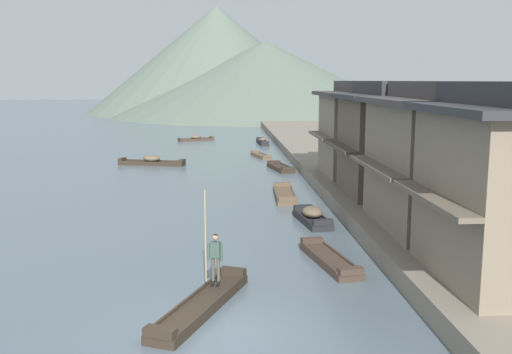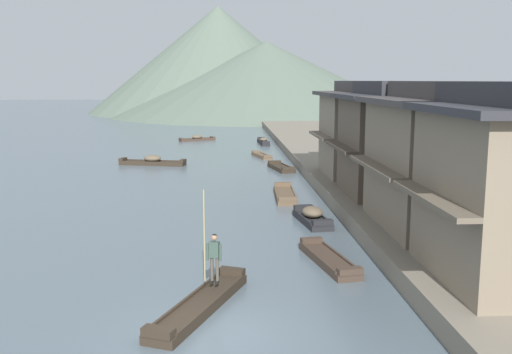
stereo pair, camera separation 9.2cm
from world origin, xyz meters
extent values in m
plane|color=slate|center=(0.00, 0.00, 0.00)|extent=(400.00, 400.00, 0.00)
cube|color=slate|center=(15.13, 30.00, 0.38)|extent=(18.00, 110.00, 0.77)
cube|color=#33281E|center=(-0.41, 1.77, 0.13)|extent=(3.02, 5.45, 0.27)
cube|color=#33281E|center=(-1.41, -0.64, 0.39)|extent=(0.95, 0.67, 0.24)
cube|color=#33281E|center=(0.60, 4.17, 0.39)|extent=(0.95, 0.67, 0.24)
cube|color=#33281E|center=(0.01, 1.59, 0.31)|extent=(2.00, 4.65, 0.08)
cube|color=#33281E|center=(-0.82, 1.94, 0.31)|extent=(2.00, 4.65, 0.08)
cube|color=black|center=(0.10, 2.73, 0.54)|extent=(0.15, 0.24, 0.05)
cylinder|color=#4C473D|center=(0.11, 2.77, 0.95)|extent=(0.11, 0.11, 0.78)
cube|color=black|center=(-0.07, 2.78, 0.54)|extent=(0.15, 0.24, 0.05)
cylinder|color=#4C473D|center=(-0.06, 2.82, 0.95)|extent=(0.11, 0.11, 0.78)
cube|color=#384C42|center=(0.02, 2.80, 1.60)|extent=(0.36, 0.28, 0.52)
cylinder|color=#384C42|center=(0.21, 2.68, 1.53)|extent=(0.08, 0.08, 0.56)
cylinder|color=#384C42|center=(-0.19, 2.80, 1.53)|extent=(0.08, 0.08, 0.56)
sphere|color=#A37A5B|center=(0.02, 2.80, 2.00)|extent=(0.20, 0.20, 0.20)
sphere|color=black|center=(0.03, 2.81, 2.02)|extent=(0.18, 0.18, 0.18)
cylinder|color=tan|center=(-0.29, 2.78, 2.05)|extent=(0.04, 0.04, 3.00)
cube|color=brown|center=(3.77, 37.33, 0.11)|extent=(1.75, 3.81, 0.21)
cube|color=brown|center=(3.36, 38.98, 0.31)|extent=(0.85, 0.54, 0.19)
cube|color=brown|center=(4.19, 35.68, 0.31)|extent=(0.85, 0.54, 0.19)
cube|color=brown|center=(3.39, 37.23, 0.25)|extent=(0.86, 3.13, 0.08)
cube|color=brown|center=(4.16, 37.42, 0.25)|extent=(0.86, 3.13, 0.08)
cube|color=#232326|center=(4.67, 48.38, 0.14)|extent=(1.15, 4.86, 0.29)
cube|color=#232326|center=(4.54, 50.64, 0.42)|extent=(0.80, 0.41, 0.26)
cube|color=#232326|center=(4.81, 46.13, 0.42)|extent=(0.80, 0.41, 0.26)
cube|color=#232326|center=(4.28, 48.36, 0.33)|extent=(0.34, 4.32, 0.08)
cube|color=#232326|center=(5.07, 48.41, 0.33)|extent=(0.34, 4.32, 0.08)
ellipsoid|color=brown|center=(4.67, 48.38, 0.50)|extent=(0.85, 1.14, 0.43)
cube|color=#33281E|center=(-5.60, 32.89, 0.14)|extent=(5.62, 2.41, 0.28)
cube|color=#33281E|center=(-8.13, 33.51, 0.40)|extent=(0.59, 1.07, 0.25)
cube|color=#33281E|center=(-3.07, 32.27, 0.40)|extent=(0.59, 1.07, 0.25)
cube|color=#33281E|center=(-5.72, 32.38, 0.32)|extent=(4.89, 1.27, 0.08)
cube|color=#33281E|center=(-5.47, 33.40, 0.32)|extent=(4.89, 1.27, 0.08)
ellipsoid|color=brown|center=(-5.60, 32.89, 0.56)|extent=(1.62, 1.33, 0.56)
cube|color=#423328|center=(4.33, 6.06, 0.13)|extent=(1.78, 4.45, 0.25)
cube|color=#423328|center=(3.96, 8.05, 0.36)|extent=(0.94, 0.52, 0.23)
cube|color=#423328|center=(4.71, 4.08, 0.36)|extent=(0.94, 0.52, 0.23)
cube|color=#423328|center=(3.89, 5.98, 0.29)|extent=(0.79, 3.79, 0.08)
cube|color=#423328|center=(4.78, 6.15, 0.29)|extent=(0.79, 3.79, 0.08)
cube|color=#423328|center=(-2.78, 52.41, 0.10)|extent=(4.24, 2.59, 0.20)
cube|color=#423328|center=(-4.57, 51.61, 0.30)|extent=(0.68, 0.94, 0.18)
cube|color=#423328|center=(-1.00, 53.20, 0.30)|extent=(0.68, 0.94, 0.18)
cube|color=#423328|center=(-2.60, 52.00, 0.24)|extent=(3.42, 1.58, 0.08)
cube|color=#423328|center=(-2.96, 52.81, 0.24)|extent=(3.42, 1.58, 0.08)
ellipsoid|color=brown|center=(-2.78, 52.41, 0.44)|extent=(1.46, 1.29, 0.48)
cube|color=#232326|center=(4.66, 12.46, 0.15)|extent=(1.57, 3.66, 0.29)
cube|color=#232326|center=(4.44, 14.07, 0.42)|extent=(1.01, 0.49, 0.26)
cube|color=#232326|center=(4.89, 10.85, 0.42)|extent=(1.01, 0.49, 0.26)
cube|color=#232326|center=(4.17, 12.39, 0.33)|extent=(0.51, 3.03, 0.08)
cube|color=#232326|center=(5.16, 12.53, 0.33)|extent=(0.51, 3.03, 0.08)
ellipsoid|color=brown|center=(4.66, 12.46, 0.56)|extent=(1.15, 1.48, 0.53)
cube|color=#33281E|center=(4.82, 29.69, 0.13)|extent=(1.91, 4.13, 0.25)
cube|color=#33281E|center=(4.45, 31.50, 0.36)|extent=(1.07, 0.56, 0.23)
cube|color=#33281E|center=(5.19, 27.89, 0.36)|extent=(1.07, 0.56, 0.23)
cube|color=#33281E|center=(4.30, 29.59, 0.29)|extent=(0.78, 3.43, 0.08)
cube|color=#33281E|center=(5.33, 29.80, 0.29)|extent=(0.78, 3.43, 0.08)
cube|color=brown|center=(3.97, 18.75, 0.14)|extent=(1.32, 4.93, 0.28)
cube|color=brown|center=(4.06, 21.04, 0.40)|extent=(1.04, 0.40, 0.25)
cube|color=brown|center=(3.89, 16.45, 0.40)|extent=(1.04, 0.40, 0.25)
cube|color=brown|center=(3.44, 18.77, 0.32)|extent=(0.24, 4.39, 0.08)
cube|color=brown|center=(4.50, 18.73, 0.32)|extent=(0.24, 4.39, 0.08)
cube|color=#7F705B|center=(9.09, 1.91, 3.37)|extent=(4.14, 5.75, 5.20)
cube|color=brown|center=(6.67, 1.91, 3.37)|extent=(0.70, 5.75, 0.16)
cube|color=#7F705B|center=(9.84, 8.54, 3.37)|extent=(5.64, 6.69, 5.20)
cube|color=brown|center=(6.67, 8.54, 3.37)|extent=(0.70, 6.69, 0.16)
cube|color=#3D3838|center=(9.84, 8.54, 6.09)|extent=(6.54, 7.59, 0.24)
cube|color=#3D3838|center=(9.84, 8.54, 6.56)|extent=(3.38, 7.59, 0.70)
cube|color=brown|center=(9.28, 15.74, 3.37)|extent=(4.52, 5.51, 5.20)
cube|color=#4D4135|center=(6.67, 15.74, 3.37)|extent=(0.70, 5.51, 0.16)
cube|color=#2D2D33|center=(9.28, 15.74, 6.09)|extent=(5.42, 6.41, 0.24)
cube|color=#2D2D33|center=(9.28, 15.74, 6.56)|extent=(2.71, 6.41, 0.70)
cube|color=gray|center=(9.76, 22.42, 3.37)|extent=(5.49, 5.69, 5.20)
cube|color=#6E6151|center=(6.67, 22.42, 3.37)|extent=(0.70, 5.69, 0.16)
cube|color=#3D3838|center=(9.76, 22.42, 6.09)|extent=(6.39, 6.59, 0.24)
cube|color=#3D3838|center=(9.76, 22.42, 6.56)|extent=(3.29, 6.59, 0.70)
cone|color=#5B6B5B|center=(8.84, 102.41, 7.30)|extent=(61.54, 61.54, 14.61)
cone|color=#5B6B5B|center=(-0.80, 114.13, 11.41)|extent=(56.06, 56.06, 22.82)
camera|label=1|loc=(0.28, -15.14, 6.94)|focal=40.73mm
camera|label=2|loc=(0.38, -15.15, 6.94)|focal=40.73mm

